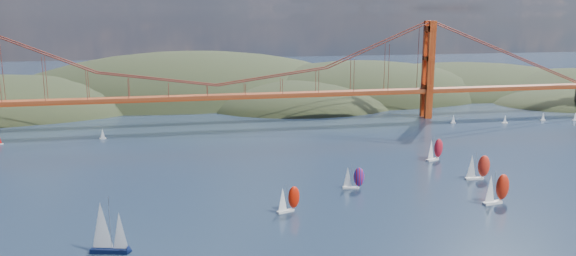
# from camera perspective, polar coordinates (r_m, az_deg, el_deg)

# --- Properties ---
(headlands) EXTENTS (725.00, 225.00, 96.00)m
(headlands) POSITION_cam_1_polar(r_m,az_deg,el_deg) (407.27, -1.89, 1.56)
(headlands) COLOR black
(headlands) RESTS_ON ground
(bridge) EXTENTS (552.00, 12.00, 55.00)m
(bridge) POSITION_cam_1_polar(r_m,az_deg,el_deg) (298.69, -7.66, 6.28)
(bridge) COLOR #973D1A
(bridge) RESTS_ON ground
(sloop_navy) EXTENTS (10.21, 6.76, 15.17)m
(sloop_navy) POSITION_cam_1_polar(r_m,az_deg,el_deg) (153.10, -17.92, -9.64)
(sloop_navy) COLOR black
(sloop_navy) RESTS_ON ground
(racer_0) EXTENTS (8.01, 5.09, 8.95)m
(racer_0) POSITION_cam_1_polar(r_m,az_deg,el_deg) (174.46, 0.00, -7.20)
(racer_0) COLOR white
(racer_0) RESTS_ON ground
(racer_1) EXTENTS (9.70, 4.94, 10.90)m
(racer_1) POSITION_cam_1_polar(r_m,az_deg,el_deg) (193.23, 20.39, -5.76)
(racer_1) COLOR white
(racer_1) RESTS_ON ground
(racer_2) EXTENTS (9.10, 4.05, 10.31)m
(racer_2) POSITION_cam_1_polar(r_m,az_deg,el_deg) (217.72, 18.69, -3.74)
(racer_2) COLOR white
(racer_2) RESTS_ON ground
(racer_3) EXTENTS (8.91, 6.12, 9.97)m
(racer_3) POSITION_cam_1_polar(r_m,az_deg,el_deg) (239.96, 14.67, -2.09)
(racer_3) COLOR white
(racer_3) RESTS_ON ground
(racer_rwb) EXTENTS (7.74, 4.18, 8.67)m
(racer_rwb) POSITION_cam_1_polar(r_m,az_deg,el_deg) (197.49, 6.63, -5.00)
(racer_rwb) COLOR white
(racer_rwb) RESTS_ON ground
(distant_boat_3) EXTENTS (3.00, 2.00, 4.70)m
(distant_boat_3) POSITION_cam_1_polar(r_m,az_deg,el_deg) (285.10, -18.32, -0.58)
(distant_boat_3) COLOR silver
(distant_boat_3) RESTS_ON ground
(distant_boat_4) EXTENTS (3.00, 2.00, 4.70)m
(distant_boat_4) POSITION_cam_1_polar(r_m,az_deg,el_deg) (320.42, 16.45, 0.89)
(distant_boat_4) COLOR silver
(distant_boat_4) RESTS_ON ground
(distant_boat_5) EXTENTS (3.00, 2.00, 4.70)m
(distant_boat_5) POSITION_cam_1_polar(r_m,az_deg,el_deg) (329.32, 21.18, 0.86)
(distant_boat_5) COLOR silver
(distant_boat_5) RESTS_ON ground
(distant_boat_6) EXTENTS (3.00, 2.00, 4.70)m
(distant_boat_6) POSITION_cam_1_polar(r_m,az_deg,el_deg) (345.81, 24.50, 1.08)
(distant_boat_6) COLOR silver
(distant_boat_6) RESTS_ON ground
(distant_boat_7) EXTENTS (3.00, 2.00, 4.70)m
(distant_boat_7) POSITION_cam_1_polar(r_m,az_deg,el_deg) (353.74, 27.16, 1.06)
(distant_boat_7) COLOR silver
(distant_boat_7) RESTS_ON ground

